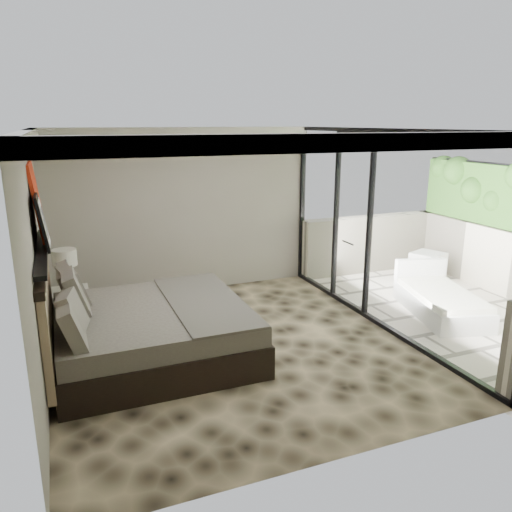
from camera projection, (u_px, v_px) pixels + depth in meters
name	position (u px, v px, depth m)	size (l,w,h in m)	color
floor	(232.00, 347.00, 6.60)	(5.00, 5.00, 0.00)	black
ceiling	(230.00, 130.00, 5.87)	(4.50, 5.00, 0.02)	silver
back_wall	(183.00, 212.00, 8.46)	(4.50, 0.02, 2.80)	gray
left_wall	(37.00, 262.00, 5.43)	(0.02, 5.00, 2.80)	gray
glass_wall	(382.00, 230.00, 7.04)	(0.08, 5.00, 2.80)	white
terrace_slab	(454.00, 312.00, 7.96)	(3.00, 5.00, 0.12)	beige
picture_ledge	(42.00, 251.00, 5.51)	(0.12, 2.20, 0.05)	black
bed	(144.00, 329.00, 6.20)	(2.41, 2.33, 1.34)	black
nightstand	(70.00, 306.00, 7.28)	(0.55, 0.55, 0.55)	black
table_lamp	(65.00, 265.00, 7.09)	(0.34, 0.34, 0.62)	black
abstract_canvas	(37.00, 201.00, 5.94)	(0.04, 0.90, 0.90)	#C45C10
framed_print	(42.00, 222.00, 5.42)	(0.03, 0.50, 0.60)	black
ottoman	(427.00, 266.00, 9.35)	(0.52, 0.52, 0.52)	silver
lounger	(440.00, 300.00, 7.72)	(1.26, 1.87, 0.67)	silver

